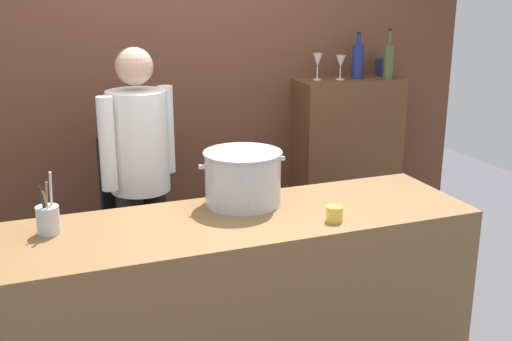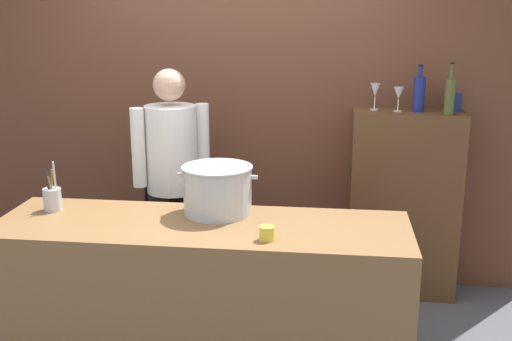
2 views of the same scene
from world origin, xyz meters
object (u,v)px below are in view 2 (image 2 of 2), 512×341
(utensil_crock, at_px, (52,198))
(wine_glass_wide, at_px, (375,91))
(butter_jar, at_px, (267,233))
(wine_glass_short, at_px, (399,94))
(stockpot_large, at_px, (218,190))
(wine_bottle_olive, at_px, (450,95))
(wine_bottle_cobalt, at_px, (419,93))
(chef, at_px, (172,173))
(spice_tin_navy, at_px, (454,102))

(utensil_crock, bearing_deg, wine_glass_wide, 30.40)
(butter_jar, relative_size, wine_glass_short, 0.48)
(stockpot_large, xyz_separation_m, wine_glass_short, (1.08, 1.00, 0.43))
(butter_jar, bearing_deg, wine_bottle_olive, 50.11)
(butter_jar, height_order, wine_bottle_cobalt, wine_bottle_cobalt)
(chef, bearing_deg, wine_bottle_olive, 158.77)
(wine_bottle_olive, relative_size, wine_glass_wide, 1.87)
(wine_bottle_cobalt, height_order, wine_glass_short, wine_bottle_cobalt)
(wine_glass_wide, height_order, spice_tin_navy, wine_glass_wide)
(chef, relative_size, wine_bottle_olive, 4.80)
(wine_glass_short, xyz_separation_m, spice_tin_navy, (0.38, 0.05, -0.06))
(spice_tin_navy, bearing_deg, wine_glass_short, -172.62)
(butter_jar, bearing_deg, stockpot_large, 129.71)
(stockpot_large, distance_m, wine_glass_wide, 1.46)
(chef, xyz_separation_m, wine_bottle_olive, (1.82, 0.30, 0.51))
(utensil_crock, xyz_separation_m, wine_bottle_cobalt, (2.18, 1.07, 0.50))
(utensil_crock, distance_m, wine_glass_wide, 2.24)
(butter_jar, height_order, wine_bottle_olive, wine_bottle_olive)
(utensil_crock, height_order, wine_glass_short, wine_glass_short)
(stockpot_large, relative_size, wine_glass_short, 2.75)
(chef, bearing_deg, wine_bottle_cobalt, 163.25)
(butter_jar, bearing_deg, wine_glass_wide, 67.27)
(chef, distance_m, spice_tin_navy, 1.98)
(wine_bottle_olive, bearing_deg, wine_glass_wide, 163.50)
(wine_glass_short, height_order, spice_tin_navy, wine_glass_short)
(stockpot_large, xyz_separation_m, spice_tin_navy, (1.46, 1.04, 0.37))
(stockpot_large, relative_size, butter_jar, 5.74)
(wine_bottle_cobalt, xyz_separation_m, wine_glass_short, (-0.14, -0.00, -0.01))
(wine_bottle_olive, bearing_deg, stockpot_large, -147.35)
(spice_tin_navy, bearing_deg, utensil_crock, -155.34)
(utensil_crock, distance_m, spice_tin_navy, 2.70)
(utensil_crock, bearing_deg, wine_glass_short, 27.49)
(utensil_crock, distance_m, wine_bottle_olive, 2.60)
(butter_jar, xyz_separation_m, wine_glass_wide, (0.60, 1.43, 0.54))
(wine_bottle_cobalt, bearing_deg, wine_glass_wide, 172.41)
(chef, height_order, wine_glass_wide, chef)
(wine_glass_wide, distance_m, wine_glass_short, 0.16)
(chef, height_order, stockpot_large, chef)
(wine_bottle_cobalt, relative_size, spice_tin_navy, 2.56)
(wine_bottle_cobalt, bearing_deg, wine_bottle_olive, -28.96)
(wine_bottle_cobalt, bearing_deg, chef, -166.06)
(wine_glass_wide, height_order, wine_glass_short, wine_glass_wide)
(chef, distance_m, wine_bottle_cobalt, 1.76)
(chef, relative_size, stockpot_large, 3.61)
(butter_jar, xyz_separation_m, wine_bottle_cobalt, (0.89, 1.39, 0.53))
(spice_tin_navy, bearing_deg, chef, -166.52)
(wine_glass_wide, relative_size, spice_tin_navy, 1.48)
(wine_bottle_olive, relative_size, wine_bottle_cobalt, 1.08)
(wine_bottle_olive, xyz_separation_m, wine_glass_short, (-0.32, 0.10, -0.01))
(wine_glass_short, bearing_deg, stockpot_large, -137.32)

